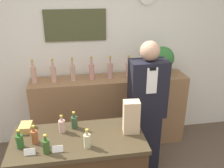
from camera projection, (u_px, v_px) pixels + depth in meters
name	position (u px, v px, depth m)	size (l,w,h in m)	color
back_wall	(93.00, 49.00, 3.42)	(5.20, 0.09, 2.70)	silver
back_shelf	(110.00, 111.00, 3.54)	(2.11, 0.40, 1.01)	#8E6642
shopkeeper	(146.00, 110.00, 2.92)	(0.42, 0.26, 1.64)	black
potted_plant	(163.00, 59.00, 3.34)	(0.31, 0.31, 0.41)	#4C3D2D
paper_bag	(131.00, 117.00, 2.26)	(0.15, 0.12, 0.31)	tan
price_card_left	(30.00, 152.00, 2.00)	(0.09, 0.02, 0.06)	white
price_card_right	(58.00, 149.00, 2.04)	(0.09, 0.02, 0.06)	white
gift_box	(26.00, 127.00, 2.33)	(0.11, 0.15, 0.06)	tan
counter_bottle_0	(20.00, 141.00, 2.08)	(0.06, 0.06, 0.17)	#2A5622
counter_bottle_1	(34.00, 136.00, 2.14)	(0.06, 0.06, 0.17)	brown
counter_bottle_2	(46.00, 146.00, 2.01)	(0.06, 0.06, 0.17)	#325020
counter_bottle_3	(62.00, 126.00, 2.29)	(0.06, 0.06, 0.17)	tan
counter_bottle_4	(74.00, 122.00, 2.35)	(0.06, 0.06, 0.17)	#31492D
counter_bottle_5	(87.00, 140.00, 2.09)	(0.06, 0.06, 0.17)	#BAB285
shelf_bottle_0	(34.00, 74.00, 3.15)	(0.07, 0.07, 0.31)	tan
shelf_bottle_1	(53.00, 74.00, 3.17)	(0.07, 0.07, 0.31)	tan
shelf_bottle_2	(73.00, 72.00, 3.22)	(0.07, 0.07, 0.31)	tan
shelf_bottle_3	(92.00, 71.00, 3.26)	(0.07, 0.07, 0.31)	tan
shelf_bottle_4	(110.00, 70.00, 3.30)	(0.07, 0.07, 0.31)	tan
shelf_bottle_5	(128.00, 69.00, 3.33)	(0.07, 0.07, 0.31)	tan
shelf_bottle_6	(145.00, 68.00, 3.39)	(0.07, 0.07, 0.31)	tan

